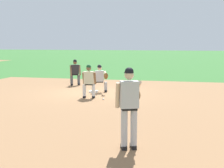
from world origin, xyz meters
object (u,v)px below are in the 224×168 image
object	(u,v)px
pitcher	(129,103)
first_baseman	(100,77)
baseball	(103,99)
umpire	(75,71)
baserunner	(89,80)
first_base_bag	(94,92)

from	to	relation	value
pitcher	first_baseman	bearing A→B (deg)	19.59
baseball	umpire	distance (m)	4.89
pitcher	umpire	world-z (taller)	pitcher
baseball	baserunner	size ratio (longest dim) A/B	0.05
first_base_bag	baseball	bearing A→B (deg)	-152.04
first_base_bag	baserunner	distance (m)	1.63
first_baseman	baserunner	xyz separation A→B (m)	(-1.62, 0.07, 0.06)
pitcher	first_base_bag	bearing A→B (deg)	21.89
first_base_bag	baseball	size ratio (longest dim) A/B	5.14
first_base_bag	pitcher	distance (m)	8.13
first_base_bag	pitcher	size ratio (longest dim) A/B	0.20
first_base_bag	umpire	size ratio (longest dim) A/B	0.26
baseball	first_baseman	distance (m)	2.16
first_baseman	baserunner	bearing A→B (deg)	177.47
first_base_bag	first_baseman	distance (m)	0.76
baserunner	first_baseman	bearing A→B (deg)	-2.53
first_base_bag	baserunner	size ratio (longest dim) A/B	0.26
baserunner	umpire	distance (m)	4.18
baserunner	umpire	xyz separation A→B (m)	(3.71, 1.93, 0.00)
baserunner	umpire	bearing A→B (deg)	27.55
first_base_bag	pitcher	bearing A→B (deg)	-158.11
first_baseman	umpire	distance (m)	2.90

